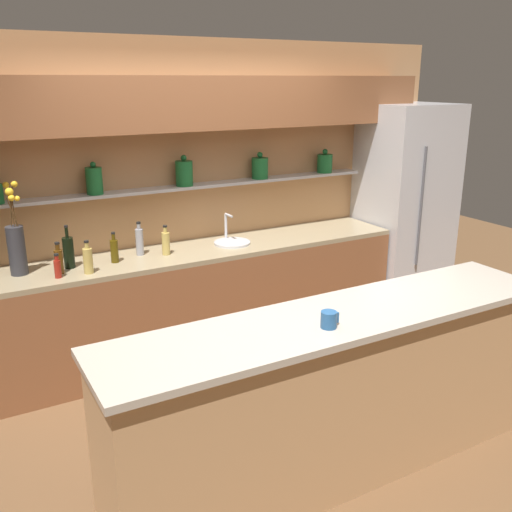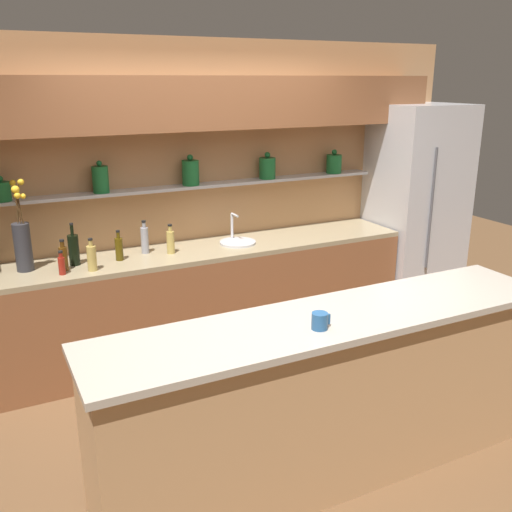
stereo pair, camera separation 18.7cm
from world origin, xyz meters
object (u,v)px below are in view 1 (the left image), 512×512
object	(u,v)px
refrigerator	(404,209)
bottle_spirit_1	(59,261)
bottle_spirit_4	(166,243)
bottle_sauce_2	(58,268)
bottle_oil_3	(114,250)
bottle_wine_5	(69,252)
bottle_spirit_6	(140,241)
coffee_mug	(329,320)
sink_fixture	(232,241)
flower_vase	(16,245)
bottle_spirit_0	(88,260)

from	to	relation	value
refrigerator	bottle_spirit_1	world-z (taller)	refrigerator
bottle_spirit_4	bottle_sauce_2	bearing A→B (deg)	-170.16
bottle_spirit_1	bottle_oil_3	xyz separation A→B (m)	(0.43, 0.07, -0.00)
bottle_wine_5	bottle_spirit_6	xyz separation A→B (m)	(0.57, 0.06, -0.01)
refrigerator	bottle_sauce_2	distance (m)	3.40
coffee_mug	sink_fixture	bearing A→B (deg)	77.59
bottle_oil_3	bottle_wine_5	world-z (taller)	bottle_wine_5
bottle_spirit_1	bottle_spirit_6	xyz separation A→B (m)	(0.66, 0.16, 0.02)
flower_vase	bottle_wine_5	world-z (taller)	flower_vase
bottle_spirit_0	bottle_oil_3	bearing A→B (deg)	33.89
refrigerator	bottle_spirit_4	world-z (taller)	refrigerator
bottle_spirit_0	coffee_mug	world-z (taller)	bottle_spirit_0
bottle_spirit_1	coffee_mug	distance (m)	2.15
refrigerator	bottle_oil_3	world-z (taller)	refrigerator
bottle_oil_3	coffee_mug	bearing A→B (deg)	-73.45
bottle_spirit_6	bottle_wine_5	bearing A→B (deg)	-174.05
bottle_sauce_2	bottle_spirit_6	world-z (taller)	bottle_spirit_6
refrigerator	bottle_spirit_1	xyz separation A→B (m)	(-3.37, -0.04, -0.01)
bottle_spirit_0	bottle_spirit_6	size ratio (longest dim) A/B	0.91
sink_fixture	bottle_sauce_2	xyz separation A→B (m)	(-1.47, -0.18, 0.05)
flower_vase	bottle_spirit_4	bearing A→B (deg)	-3.34
flower_vase	bottle_spirit_4	world-z (taller)	flower_vase
bottle_spirit_0	coffee_mug	distance (m)	1.98
refrigerator	bottle_sauce_2	xyz separation A→B (m)	(-3.40, -0.13, -0.03)
flower_vase	sink_fixture	world-z (taller)	flower_vase
bottle_sauce_2	bottle_spirit_4	distance (m)	0.88
flower_vase	bottle_spirit_4	distance (m)	1.11
bottle_oil_3	coffee_mug	xyz separation A→B (m)	(0.58, -1.96, 0.05)
flower_vase	bottle_wine_5	size ratio (longest dim) A/B	2.07
sink_fixture	bottle_wine_5	distance (m)	1.36
sink_fixture	bottle_sauce_2	bearing A→B (deg)	-173.21
refrigerator	bottle_spirit_1	size ratio (longest dim) A/B	8.64
flower_vase	bottle_spirit_1	world-z (taller)	flower_vase
bottle_spirit_4	bottle_spirit_6	xyz separation A→B (m)	(-0.18, 0.10, 0.02)
sink_fixture	bottle_spirit_4	distance (m)	0.61
bottle_wine_5	sink_fixture	bearing A→B (deg)	-0.57
bottle_spirit_6	bottle_oil_3	bearing A→B (deg)	-157.95
sink_fixture	bottle_oil_3	world-z (taller)	sink_fixture
bottle_oil_3	bottle_wine_5	size ratio (longest dim) A/B	0.74
bottle_oil_3	bottle_spirit_6	bearing A→B (deg)	22.05
bottle_oil_3	bottle_wine_5	bearing A→B (deg)	174.00
coffee_mug	bottle_sauce_2	bearing A→B (deg)	119.83
sink_fixture	bottle_sauce_2	distance (m)	1.49
bottle_oil_3	bottle_wine_5	distance (m)	0.34
sink_fixture	bottle_spirit_6	world-z (taller)	bottle_spirit_6
bottle_wine_5	bottle_spirit_0	bearing A→B (deg)	-64.50
bottle_spirit_1	bottle_sauce_2	size ratio (longest dim) A/B	1.33
sink_fixture	bottle_oil_3	bearing A→B (deg)	-178.79
refrigerator	bottle_spirit_1	bearing A→B (deg)	-179.30
bottle_sauce_2	coffee_mug	distance (m)	2.09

